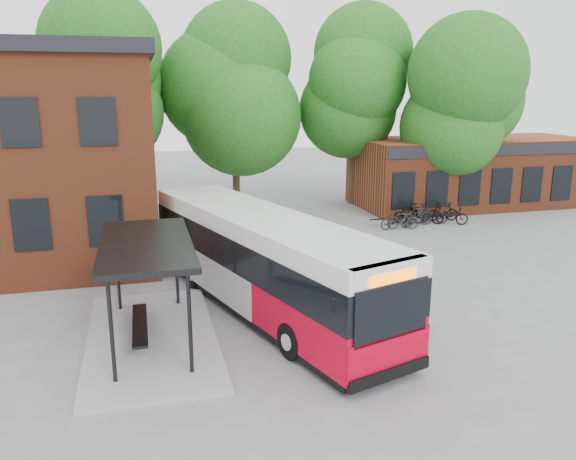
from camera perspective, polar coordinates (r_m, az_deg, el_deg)
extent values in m
plane|color=slate|center=(17.99, 0.87, -8.25)|extent=(100.00, 100.00, 0.00)
imported|color=black|center=(28.72, 10.90, 0.99)|extent=(1.83, 0.86, 0.93)
imported|color=#2A2724|center=(28.78, 11.60, 1.03)|extent=(1.68, 0.75, 0.97)
imported|color=black|center=(30.62, 11.91, 1.77)|extent=(1.92, 1.21, 0.95)
imported|color=black|center=(29.62, 13.00, 1.47)|extent=(1.92, 0.86, 1.11)
imported|color=black|center=(30.31, 14.26, 1.55)|extent=(1.97, 1.07, 0.98)
imported|color=black|center=(30.30, 13.08, 1.67)|extent=(1.79, 0.91, 1.04)
imported|color=black|center=(30.34, 16.13, 1.43)|extent=(1.96, 1.26, 0.97)
imported|color=black|center=(31.10, 15.42, 1.83)|extent=(1.76, 0.73, 1.03)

